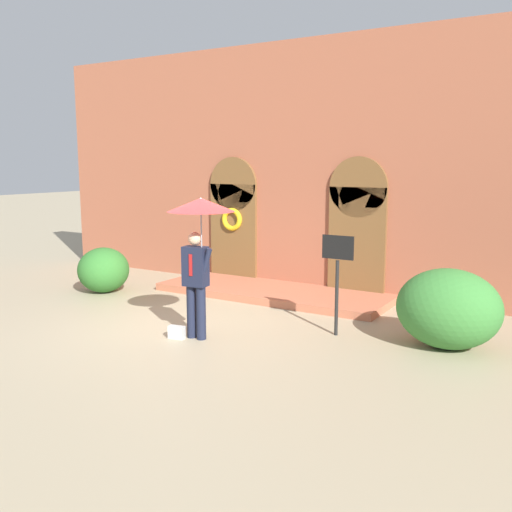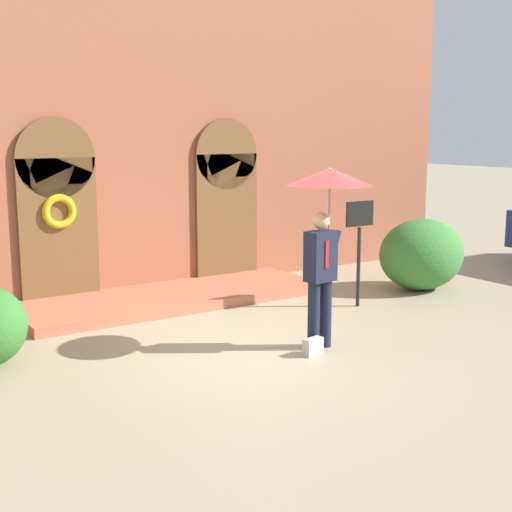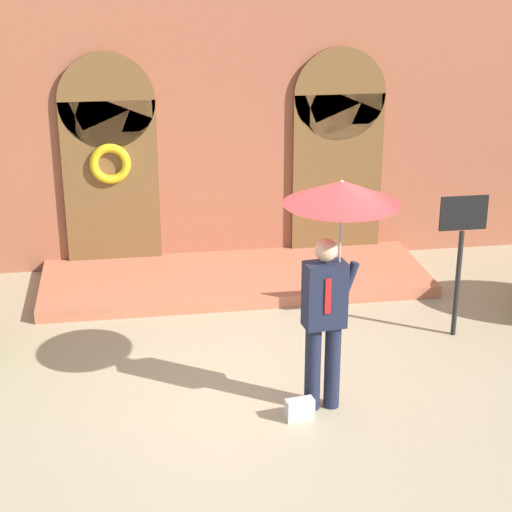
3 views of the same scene
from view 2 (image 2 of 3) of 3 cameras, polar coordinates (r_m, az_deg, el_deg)
ground_plane at (r=9.52m, az=1.97°, el=-7.31°), size 80.00×80.00×0.00m
building_facade at (r=12.67m, az=-9.25°, el=9.22°), size 14.00×2.30×5.60m
person_with_umbrella at (r=9.23m, az=5.73°, el=4.23°), size 1.10×1.10×2.36m
handbag at (r=9.21m, az=4.58°, el=-7.23°), size 0.30×0.16×0.22m
sign_post at (r=11.55m, az=8.26°, el=1.61°), size 0.56×0.06×1.72m
shrub_right at (r=13.09m, az=13.11°, el=0.13°), size 1.64×1.33×1.28m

